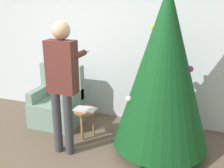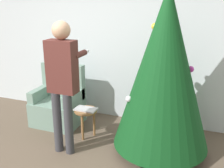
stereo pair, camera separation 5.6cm
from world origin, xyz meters
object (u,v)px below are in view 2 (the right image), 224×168
object	(u,v)px
armchair	(59,104)
side_stool	(86,115)
christmas_tree	(164,70)
person_standing	(62,77)

from	to	relation	value
armchair	side_stool	xyz separation A→B (m)	(0.65, -0.27, 0.02)
christmas_tree	armchair	bearing A→B (deg)	171.14
christmas_tree	armchair	xyz separation A→B (m)	(-1.81, 0.28, -0.86)
armchair	person_standing	xyz separation A→B (m)	(0.56, -0.72, 0.75)
christmas_tree	side_stool	world-z (taller)	christmas_tree
armchair	side_stool	bearing A→B (deg)	-22.77
person_standing	side_stool	size ratio (longest dim) A/B	4.02
side_stool	armchair	bearing A→B (deg)	157.23
christmas_tree	armchair	size ratio (longest dim) A/B	2.26
armchair	side_stool	size ratio (longest dim) A/B	2.23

